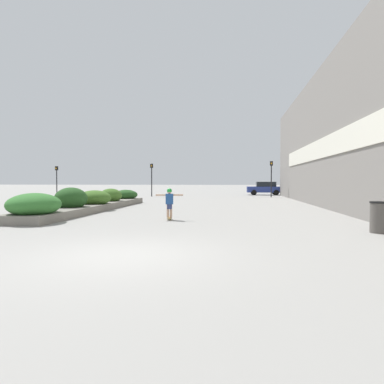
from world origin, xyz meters
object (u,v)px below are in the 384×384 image
at_px(trash_bin, 380,217).
at_px(skateboarder, 169,200).
at_px(skateboard, 169,218).
at_px(traffic_light_far_left, 57,176).
at_px(car_leftmost, 354,188).
at_px(traffic_light_left, 152,174).
at_px(traffic_light_right, 271,173).
at_px(car_center_left, 265,188).

bearing_deg(trash_bin, skateboarder, 158.74).
bearing_deg(skateboard, traffic_light_far_left, 116.27).
relative_size(trash_bin, car_leftmost, 0.21).
bearing_deg(car_leftmost, trash_bin, -17.08).
height_order(traffic_light_left, traffic_light_far_left, traffic_light_left).
height_order(trash_bin, traffic_light_left, traffic_light_left).
bearing_deg(skateboard, traffic_light_right, 61.33).
relative_size(trash_bin, traffic_light_far_left, 0.30).
relative_size(skateboard, car_leftmost, 0.16).
xyz_separation_m(skateboard, car_center_left, (6.41, 27.21, 0.74)).
height_order(skateboarder, traffic_light_left, traffic_light_left).
bearing_deg(traffic_light_left, skateboarder, -74.49).
distance_m(car_center_left, traffic_light_far_left, 23.76).
height_order(skateboard, car_center_left, car_center_left).
distance_m(traffic_light_left, traffic_light_far_left, 10.58).
bearing_deg(skateboard, car_leftmost, 47.36).
height_order(car_center_left, traffic_light_right, traffic_light_right).
height_order(skateboarder, car_leftmost, car_leftmost).
bearing_deg(traffic_light_far_left, trash_bin, -45.28).
bearing_deg(traffic_light_right, traffic_light_far_left, -179.66).
xyz_separation_m(car_leftmost, car_center_left, (-10.26, -0.56, 0.01)).
bearing_deg(skateboard, skateboarder, -11.66).
xyz_separation_m(car_center_left, traffic_light_far_left, (-22.95, -5.99, 1.44)).
bearing_deg(traffic_light_far_left, skateboard, -52.07).
bearing_deg(trash_bin, traffic_light_right, 91.76).
relative_size(skateboard, car_center_left, 0.19).
bearing_deg(car_center_left, traffic_light_right, -178.86).
xyz_separation_m(traffic_light_left, traffic_light_right, (12.49, -0.12, 0.10)).
relative_size(skateboard, skateboarder, 0.62).
xyz_separation_m(trash_bin, car_leftmost, (9.40, 30.60, 0.30)).
distance_m(car_center_left, traffic_light_left, 13.73).
bearing_deg(skateboard, traffic_light_left, 93.85).
height_order(car_center_left, traffic_light_far_left, traffic_light_far_left).
distance_m(car_leftmost, traffic_light_left, 23.55).
height_order(car_leftmost, traffic_light_right, traffic_light_right).
bearing_deg(skateboarder, traffic_light_far_left, 116.27).
bearing_deg(skateboard, car_center_left, 65.07).
relative_size(skateboarder, traffic_light_far_left, 0.38).
xyz_separation_m(skateboard, car_leftmost, (16.68, 27.77, 0.73)).
height_order(traffic_light_right, traffic_light_far_left, traffic_light_right).
bearing_deg(skateboarder, traffic_light_right, 61.33).
bearing_deg(car_center_left, car_leftmost, -86.85).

